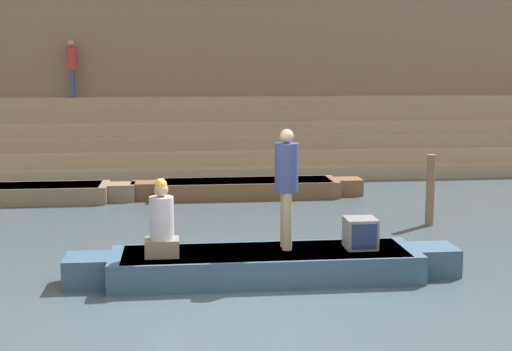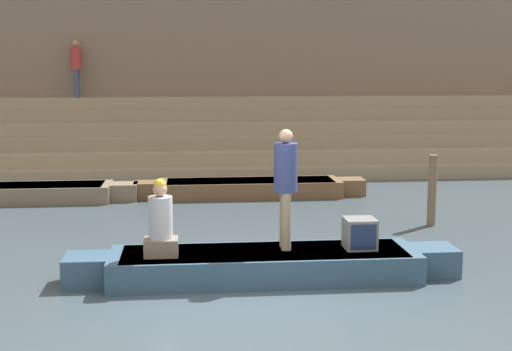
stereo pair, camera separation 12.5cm
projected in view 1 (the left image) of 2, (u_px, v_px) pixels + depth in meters
The scene contains 11 objects.
ground_plane at pixel (251, 305), 9.06m from camera, with size 120.00×120.00×0.00m, color #3D4C56.
ghat_steps at pixel (209, 144), 20.65m from camera, with size 36.00×3.90×2.03m.
back_wall at pixel (205, 17), 22.04m from camera, with size 34.20×1.28×8.98m.
rowboat_main at pixel (265, 264), 10.15m from camera, with size 5.60×1.29×0.41m.
person_standing at pixel (286, 180), 10.13m from camera, with size 0.33×0.33×1.72m.
person_rowing at pixel (162, 225), 9.81m from camera, with size 0.47×0.37×1.08m.
tv_set at pixel (360, 233), 10.26m from camera, with size 0.44×0.45×0.44m.
moored_boat_shore at pixel (11, 193), 15.72m from camera, with size 5.40×1.11×0.38m.
moored_boat_distant at pixel (248, 188), 16.42m from camera, with size 5.31×1.11×0.38m.
mooring_post at pixel (430, 190), 13.44m from camera, with size 0.16×0.16×1.35m, color brown.
person_on_steps at pixel (72, 64), 20.93m from camera, with size 0.31×0.31×1.68m.
Camera 1 is at (-0.89, -8.64, 3.05)m, focal length 50.00 mm.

